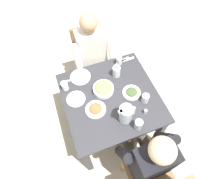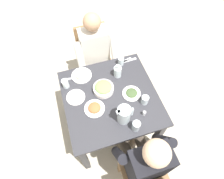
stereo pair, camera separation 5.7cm
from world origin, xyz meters
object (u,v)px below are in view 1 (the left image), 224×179
(diner_near, at_px, (146,154))
(diner_far, at_px, (95,58))
(plate_dolmas, at_px, (132,92))
(water_glass_near_right, at_px, (138,125))
(water_pitcher, at_px, (126,114))
(plate_yoghurt, at_px, (76,99))
(water_glass_far_left, at_px, (119,61))
(chair_far, at_px, (91,55))
(plate_beans, at_px, (80,76))
(water_glass_near_left, at_px, (65,86))
(dining_table, at_px, (111,102))
(salt_shaker, at_px, (146,112))
(plate_rice_curry, at_px, (96,109))
(oil_carafe, at_px, (116,72))
(water_glass_by_pitcher, at_px, (145,98))
(salad_bowl, at_px, (103,88))

(diner_near, height_order, diner_far, same)
(plate_dolmas, bearing_deg, water_glass_near_right, -105.00)
(water_pitcher, bearing_deg, plate_yoghurt, 136.17)
(water_glass_far_left, bearing_deg, chair_far, 115.42)
(diner_near, relative_size, plate_beans, 5.56)
(water_glass_near_right, distance_m, water_glass_near_left, 0.81)
(chair_far, xyz_separation_m, water_glass_far_left, (0.21, -0.45, 0.27))
(plate_beans, relative_size, plate_yoghurt, 1.16)
(dining_table, xyz_separation_m, water_glass_near_right, (0.11, -0.38, 0.17))
(water_pitcher, xyz_separation_m, plate_beans, (-0.26, 0.60, -0.08))
(dining_table, bearing_deg, salt_shaker, -49.60)
(diner_far, distance_m, water_glass_near_left, 0.56)
(diner_far, xyz_separation_m, water_glass_near_right, (0.09, -0.99, 0.13))
(diner_far, distance_m, plate_rice_curry, 0.73)
(dining_table, distance_m, water_glass_near_right, 0.43)
(dining_table, height_order, oil_carafe, oil_carafe)
(plate_beans, height_order, water_glass_near_right, water_glass_near_right)
(water_glass_near_right, height_order, water_glass_near_left, water_glass_near_right)
(dining_table, bearing_deg, water_pitcher, -81.06)
(water_glass_far_left, bearing_deg, water_glass_near_left, -169.77)
(water_pitcher, relative_size, plate_beans, 0.90)
(dining_table, relative_size, chair_far, 1.04)
(diner_far, distance_m, water_glass_by_pitcher, 0.82)
(water_pitcher, distance_m, plate_beans, 0.66)
(plate_beans, distance_m, water_glass_far_left, 0.45)
(salad_bowl, height_order, plate_beans, salad_bowl)
(salad_bowl, height_order, water_glass_near_right, water_glass_near_right)
(diner_far, height_order, plate_rice_curry, diner_far)
(diner_near, height_order, plate_yoghurt, diner_near)
(plate_beans, distance_m, plate_rice_curry, 0.42)
(oil_carafe, bearing_deg, salad_bowl, -144.61)
(plate_rice_curry, bearing_deg, diner_far, 73.36)
(salad_bowl, bearing_deg, water_pitcher, -76.33)
(water_glass_near_right, bearing_deg, diner_near, -94.07)
(salt_shaker, bearing_deg, water_glass_near_right, -140.45)
(plate_yoghurt, relative_size, water_glass_near_right, 1.69)
(salt_shaker, bearing_deg, oil_carafe, 99.99)
(plate_dolmas, xyz_separation_m, salt_shaker, (0.03, -0.25, 0.01))
(water_glass_near_left, xyz_separation_m, water_glass_far_left, (0.63, 0.11, -0.00))
(plate_yoghurt, distance_m, oil_carafe, 0.50)
(salt_shaker, bearing_deg, dining_table, 130.40)
(salad_bowl, distance_m, plate_yoghurt, 0.29)
(plate_beans, height_order, plate_yoghurt, plate_beans)
(water_pitcher, distance_m, salt_shaker, 0.21)
(dining_table, bearing_deg, chair_far, 88.49)
(chair_far, bearing_deg, plate_dolmas, -77.56)
(diner_far, distance_m, water_glass_near_right, 1.00)
(plate_yoghurt, bearing_deg, oil_carafe, 16.00)
(plate_rice_curry, distance_m, water_glass_near_left, 0.40)
(water_glass_far_left, height_order, water_glass_by_pitcher, water_glass_far_left)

